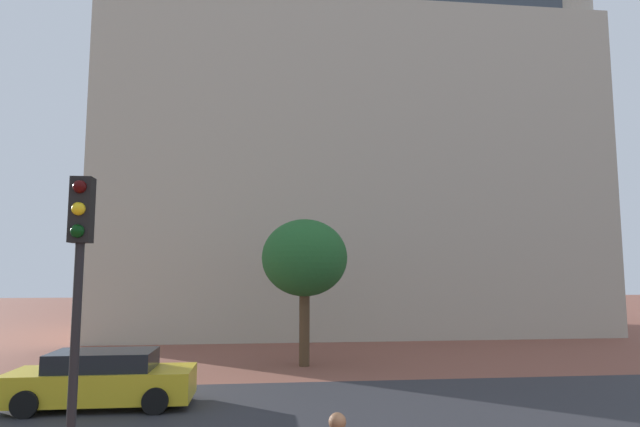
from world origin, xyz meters
TOP-DOWN VIEW (x-y plane):
  - ground_plane at (0.00, 10.00)m, footprint 120.00×120.00m
  - street_asphalt_strip at (0.00, 7.12)m, footprint 120.00×8.86m
  - landmark_building at (3.18, 26.17)m, footprint 28.14×11.11m
  - car_yellow at (-5.97, 9.07)m, footprint 4.59×1.97m
  - traffic_light_pole at (-4.36, 1.96)m, footprint 0.28×0.34m
  - tree_curb_far at (-0.30, 14.42)m, footprint 3.23×3.23m

SIDE VIEW (x-z plane):
  - ground_plane at x=0.00m, z-range 0.00..0.00m
  - street_asphalt_strip at x=0.00m, z-range 0.00..0.00m
  - car_yellow at x=-5.97m, z-range -0.02..1.39m
  - traffic_light_pole at x=-4.36m, z-range 0.94..5.69m
  - tree_curb_far at x=-0.30m, z-range 1.24..6.69m
  - landmark_building at x=3.18m, z-range -7.30..30.02m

